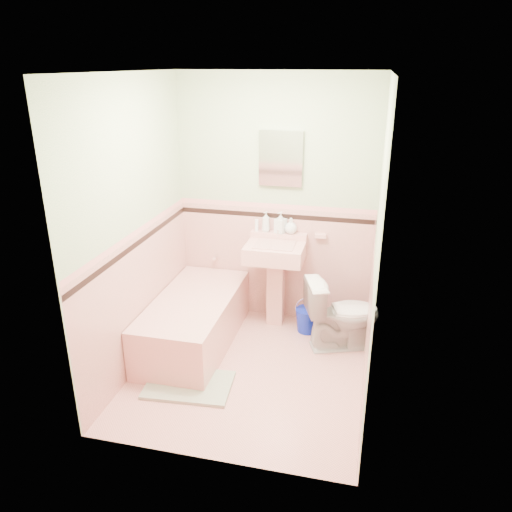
% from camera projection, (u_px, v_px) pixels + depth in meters
% --- Properties ---
extents(floor, '(2.20, 2.20, 0.00)m').
position_uv_depth(floor, '(250.00, 370.00, 4.42)').
color(floor, '#E79F97').
rests_on(floor, ground).
extents(ceiling, '(2.20, 2.20, 0.00)m').
position_uv_depth(ceiling, '(248.00, 72.00, 3.51)').
color(ceiling, white).
rests_on(ceiling, ground).
extents(wall_back, '(2.50, 0.00, 2.50)m').
position_uv_depth(wall_back, '(276.00, 203.00, 4.97)').
color(wall_back, '#F9E8CB').
rests_on(wall_back, ground).
extents(wall_front, '(2.50, 0.00, 2.50)m').
position_uv_depth(wall_front, '(204.00, 297.00, 2.97)').
color(wall_front, '#F9E8CB').
rests_on(wall_front, ground).
extents(wall_left, '(0.00, 2.50, 2.50)m').
position_uv_depth(wall_left, '(134.00, 229.00, 4.19)').
color(wall_left, '#F9E8CB').
rests_on(wall_left, ground).
extents(wall_right, '(0.00, 2.50, 2.50)m').
position_uv_depth(wall_right, '(377.00, 248.00, 3.75)').
color(wall_right, '#F9E8CB').
rests_on(wall_right, ground).
extents(wainscot_back, '(2.00, 0.00, 2.00)m').
position_uv_depth(wainscot_back, '(275.00, 263.00, 5.19)').
color(wainscot_back, '#E9A59C').
rests_on(wainscot_back, ground).
extents(wainscot_front, '(2.00, 0.00, 2.00)m').
position_uv_depth(wainscot_front, '(208.00, 386.00, 3.22)').
color(wainscot_front, '#E9A59C').
rests_on(wainscot_front, ground).
extents(wainscot_left, '(0.00, 2.20, 2.20)m').
position_uv_depth(wainscot_left, '(142.00, 298.00, 4.42)').
color(wainscot_left, '#E9A59C').
rests_on(wainscot_left, ground).
extents(wainscot_right, '(0.00, 2.20, 2.20)m').
position_uv_depth(wainscot_right, '(368.00, 323.00, 3.99)').
color(wainscot_right, '#E9A59C').
rests_on(wainscot_right, ground).
extents(accent_back, '(2.00, 0.00, 2.00)m').
position_uv_depth(accent_back, '(275.00, 216.00, 5.00)').
color(accent_back, black).
rests_on(accent_back, ground).
extents(accent_front, '(2.00, 0.00, 2.00)m').
position_uv_depth(accent_front, '(206.00, 315.00, 3.04)').
color(accent_front, black).
rests_on(accent_front, ground).
extents(accent_left, '(0.00, 2.20, 2.20)m').
position_uv_depth(accent_left, '(137.00, 244.00, 4.23)').
color(accent_left, black).
rests_on(accent_left, ground).
extents(accent_right, '(0.00, 2.20, 2.20)m').
position_uv_depth(accent_right, '(373.00, 264.00, 3.80)').
color(accent_right, black).
rests_on(accent_right, ground).
extents(cap_back, '(2.00, 0.00, 2.00)m').
position_uv_depth(cap_back, '(275.00, 206.00, 4.96)').
color(cap_back, pink).
rests_on(cap_back, ground).
extents(cap_front, '(2.00, 0.00, 2.00)m').
position_uv_depth(cap_front, '(205.00, 300.00, 3.00)').
color(cap_front, pink).
rests_on(cap_front, ground).
extents(cap_left, '(0.00, 2.20, 2.20)m').
position_uv_depth(cap_left, '(136.00, 232.00, 4.19)').
color(cap_left, pink).
rests_on(cap_left, ground).
extents(cap_right, '(0.00, 2.20, 2.20)m').
position_uv_depth(cap_right, '(374.00, 252.00, 3.77)').
color(cap_right, pink).
rests_on(cap_right, ground).
extents(bathtub, '(0.70, 1.50, 0.45)m').
position_uv_depth(bathtub, '(194.00, 322.00, 4.78)').
color(bathtub, '#E29C94').
rests_on(bathtub, floor).
extents(tub_faucet, '(0.04, 0.12, 0.04)m').
position_uv_depth(tub_faucet, '(216.00, 257.00, 5.28)').
color(tub_faucet, silver).
rests_on(tub_faucet, wall_back).
extents(sink, '(0.57, 0.48, 0.90)m').
position_uv_depth(sink, '(275.00, 286.00, 5.03)').
color(sink, '#E29C94').
rests_on(sink, floor).
extents(sink_faucet, '(0.02, 0.02, 0.10)m').
position_uv_depth(sink_faucet, '(278.00, 235.00, 4.97)').
color(sink_faucet, silver).
rests_on(sink_faucet, sink).
extents(medicine_cabinet, '(0.43, 0.04, 0.53)m').
position_uv_depth(medicine_cabinet, '(281.00, 159.00, 4.76)').
color(medicine_cabinet, white).
rests_on(medicine_cabinet, wall_back).
extents(soap_dish, '(0.11, 0.07, 0.04)m').
position_uv_depth(soap_dish, '(321.00, 236.00, 4.94)').
color(soap_dish, '#E29C94').
rests_on(soap_dish, wall_back).
extents(soap_bottle_left, '(0.10, 0.10, 0.21)m').
position_uv_depth(soap_bottle_left, '(266.00, 222.00, 5.00)').
color(soap_bottle_left, '#B2B2B2').
rests_on(soap_bottle_left, sink).
extents(soap_bottle_mid, '(0.13, 0.13, 0.22)m').
position_uv_depth(soap_bottle_mid, '(281.00, 222.00, 4.96)').
color(soap_bottle_mid, '#B2B2B2').
rests_on(soap_bottle_mid, sink).
extents(soap_bottle_right, '(0.13, 0.13, 0.16)m').
position_uv_depth(soap_bottle_right, '(291.00, 226.00, 4.95)').
color(soap_bottle_right, '#B2B2B2').
rests_on(soap_bottle_right, sink).
extents(tube, '(0.04, 0.04, 0.12)m').
position_uv_depth(tube, '(257.00, 225.00, 5.03)').
color(tube, white).
rests_on(tube, sink).
extents(toilet, '(0.78, 0.61, 0.70)m').
position_uv_depth(toilet, '(342.00, 314.00, 4.68)').
color(toilet, white).
rests_on(toilet, floor).
extents(bucket, '(0.29, 0.29, 0.25)m').
position_uv_depth(bucket, '(307.00, 320.00, 5.03)').
color(bucket, '#0E21BA').
rests_on(bucket, floor).
extents(bath_mat, '(0.75, 0.53, 0.03)m').
position_uv_depth(bath_mat, '(189.00, 385.00, 4.20)').
color(bath_mat, gray).
rests_on(bath_mat, floor).
extents(shoe, '(0.16, 0.09, 0.06)m').
position_uv_depth(shoe, '(196.00, 376.00, 4.24)').
color(shoe, '#BF1E59').
rests_on(shoe, bath_mat).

